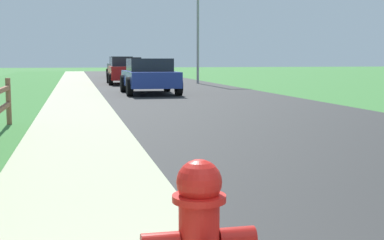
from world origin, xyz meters
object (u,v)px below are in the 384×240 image
Objects in this scene: parked_suv_blue at (149,76)px; parked_car_red at (126,71)px; street_lamp at (200,14)px; parked_car_black at (121,67)px.

parked_suv_blue is 0.97× the size of parked_car_red.
parked_car_red is 0.64× the size of street_lamp.
parked_car_black is at bearing 108.85° from street_lamp.
parked_suv_blue is 18.91m from parked_car_black.
parked_suv_blue is 8.59m from parked_car_red.
parked_car_black is 0.69× the size of street_lamp.
parked_car_red is at bearing 91.04° from parked_suv_blue.
street_lamp reaches higher than parked_car_red.
street_lamp is at bearing 63.74° from parked_suv_blue.
parked_car_black is (0.46, 18.91, 0.05)m from parked_suv_blue.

